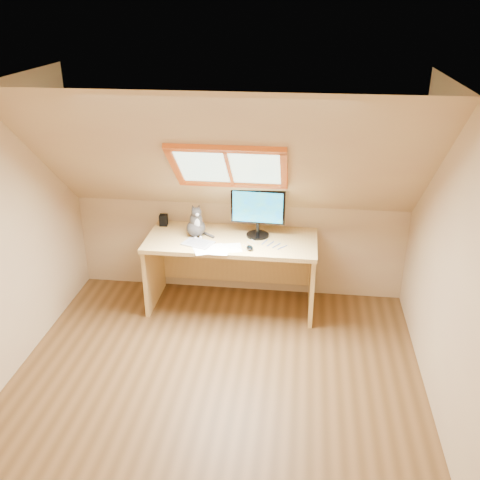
# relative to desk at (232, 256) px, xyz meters

# --- Properties ---
(ground) EXTENTS (3.50, 3.50, 0.00)m
(ground) POSITION_rel_desk_xyz_m (0.03, -1.45, -0.54)
(ground) COLOR brown
(ground) RESTS_ON ground
(room_shell) EXTENTS (3.52, 3.52, 2.41)m
(room_shell) POSITION_rel_desk_xyz_m (0.03, -1.54, 0.89)
(room_shell) COLOR tan
(room_shell) RESTS_ON ground
(desk) EXTENTS (1.70, 0.74, 0.78)m
(desk) POSITION_rel_desk_xyz_m (0.00, 0.00, 0.00)
(desk) COLOR #DDB869
(desk) RESTS_ON ground
(monitor) EXTENTS (0.54, 0.23, 0.49)m
(monitor) POSITION_rel_desk_xyz_m (0.25, 0.02, 0.52)
(monitor) COLOR black
(monitor) RESTS_ON desk
(cat) EXTENTS (0.26, 0.28, 0.35)m
(cat) POSITION_rel_desk_xyz_m (-0.36, -0.04, 0.36)
(cat) COLOR #443F3C
(cat) RESTS_ON desk
(desk_speaker) EXTENTS (0.09, 0.09, 0.12)m
(desk_speaker) POSITION_rel_desk_xyz_m (-0.75, 0.18, 0.29)
(desk_speaker) COLOR black
(desk_speaker) RESTS_ON desk
(graphics_tablet) EXTENTS (0.33, 0.28, 0.01)m
(graphics_tablet) POSITION_rel_desk_xyz_m (-0.31, -0.23, 0.24)
(graphics_tablet) COLOR #B2B2B7
(graphics_tablet) RESTS_ON desk
(mouse) EXTENTS (0.09, 0.12, 0.03)m
(mouse) POSITION_rel_desk_xyz_m (0.21, -0.30, 0.25)
(mouse) COLOR black
(mouse) RESTS_ON desk
(papers) EXTENTS (0.35, 0.30, 0.01)m
(papers) POSITION_rel_desk_xyz_m (-0.11, -0.33, 0.23)
(papers) COLOR white
(papers) RESTS_ON desk
(cables) EXTENTS (0.51, 0.26, 0.01)m
(cables) POSITION_rel_desk_xyz_m (0.33, -0.19, 0.24)
(cables) COLOR silver
(cables) RESTS_ON desk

